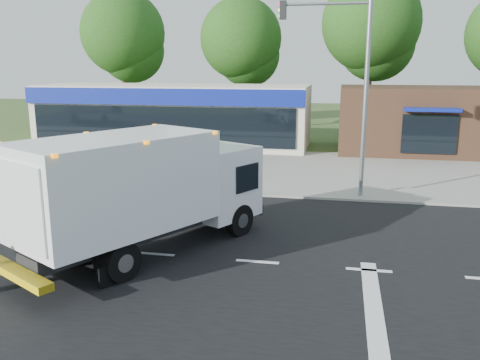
% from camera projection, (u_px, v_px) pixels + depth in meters
% --- Properties ---
extents(ground, '(120.00, 120.00, 0.00)m').
position_uv_depth(ground, '(257.00, 262.00, 14.03)').
color(ground, '#385123').
rests_on(ground, ground).
extents(road_asphalt, '(60.00, 14.00, 0.02)m').
position_uv_depth(road_asphalt, '(257.00, 262.00, 14.03)').
color(road_asphalt, black).
rests_on(road_asphalt, ground).
extents(sidewalk, '(60.00, 2.40, 0.12)m').
position_uv_depth(sidewalk, '(288.00, 190.00, 21.86)').
color(sidewalk, gray).
rests_on(sidewalk, ground).
extents(parking_apron, '(60.00, 9.00, 0.02)m').
position_uv_depth(parking_apron, '(300.00, 165.00, 27.41)').
color(parking_apron, gray).
rests_on(parking_apron, ground).
extents(lane_markings, '(55.20, 7.00, 0.01)m').
position_uv_depth(lane_markings, '(303.00, 286.00, 12.48)').
color(lane_markings, silver).
rests_on(lane_markings, road_asphalt).
extents(ems_box_truck, '(5.99, 8.10, 3.51)m').
position_uv_depth(ems_box_truck, '(143.00, 185.00, 14.24)').
color(ems_box_truck, black).
rests_on(ems_box_truck, ground).
extents(retail_strip_mall, '(18.00, 6.20, 4.00)m').
position_uv_depth(retail_strip_mall, '(174.00, 115.00, 34.35)').
color(retail_strip_mall, beige).
rests_on(retail_strip_mall, ground).
extents(brown_storefront, '(10.00, 6.70, 4.00)m').
position_uv_depth(brown_storefront, '(422.00, 120.00, 31.35)').
color(brown_storefront, '#382316').
rests_on(brown_storefront, ground).
extents(traffic_signal_pole, '(3.51, 0.25, 8.00)m').
position_uv_depth(traffic_signal_pole, '(350.00, 75.00, 19.75)').
color(traffic_signal_pole, gray).
rests_on(traffic_signal_pole, ground).
extents(background_trees, '(36.77, 7.39, 12.10)m').
position_uv_depth(background_trees, '(306.00, 37.00, 39.48)').
color(background_trees, '#332114').
rests_on(background_trees, ground).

